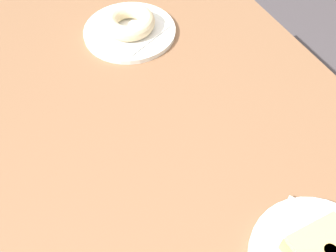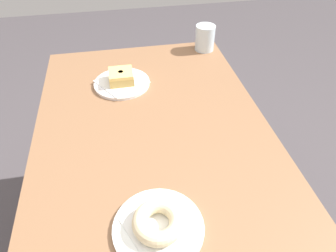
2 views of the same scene
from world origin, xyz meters
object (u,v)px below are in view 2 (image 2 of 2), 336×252
(plate_glazed_square, at_px, (122,83))
(water_glass, at_px, (205,38))
(donut_sugar_ring, at_px, (158,222))
(donut_glazed_square, at_px, (121,76))
(plate_sugar_ring, at_px, (158,228))

(plate_glazed_square, height_order, water_glass, water_glass)
(donut_sugar_ring, distance_m, water_glass, 0.84)
(plate_glazed_square, bearing_deg, water_glass, -60.68)
(donut_glazed_square, xyz_separation_m, water_glass, (0.20, -0.36, 0.02))
(plate_glazed_square, bearing_deg, donut_sugar_ring, -176.30)
(plate_sugar_ring, relative_size, plate_glazed_square, 1.01)
(plate_sugar_ring, relative_size, donut_sugar_ring, 1.79)
(water_glass, bearing_deg, plate_sugar_ring, 157.51)
(plate_glazed_square, xyz_separation_m, donut_glazed_square, (-0.00, -0.00, 0.03))
(plate_glazed_square, bearing_deg, plate_sugar_ring, -176.30)
(donut_glazed_square, height_order, water_glass, water_glass)
(donut_sugar_ring, relative_size, water_glass, 1.09)
(donut_sugar_ring, height_order, donut_glazed_square, donut_glazed_square)
(donut_glazed_square, relative_size, water_glass, 0.82)
(plate_sugar_ring, height_order, plate_glazed_square, same)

